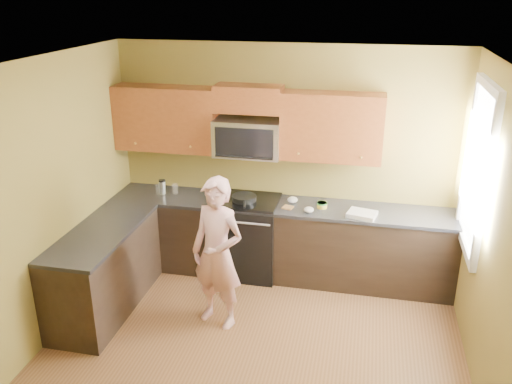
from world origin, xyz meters
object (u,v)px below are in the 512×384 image
(butter_tub, at_px, (322,208))
(travel_mug, at_px, (163,194))
(stove, at_px, (246,236))
(frying_pan, at_px, (244,200))
(microwave, at_px, (248,155))
(woman, at_px, (218,254))

(butter_tub, bearing_deg, travel_mug, 178.85)
(stove, height_order, frying_pan, frying_pan)
(travel_mug, bearing_deg, microwave, 4.69)
(woman, bearing_deg, microwave, 106.81)
(stove, xyz_separation_m, butter_tub, (0.89, 0.00, 0.45))
(woman, distance_m, travel_mug, 1.51)
(woman, relative_size, frying_pan, 3.17)
(travel_mug, bearing_deg, woman, -47.99)
(microwave, bearing_deg, frying_pan, -93.90)
(microwave, bearing_deg, travel_mug, -175.31)
(stove, bearing_deg, frying_pan, -105.49)
(microwave, bearing_deg, woman, -91.95)
(stove, distance_m, microwave, 0.98)
(stove, height_order, butter_tub, butter_tub)
(stove, bearing_deg, microwave, 90.00)
(stove, relative_size, woman, 0.60)
(stove, height_order, woman, woman)
(frying_pan, bearing_deg, woman, -105.00)
(frying_pan, relative_size, butter_tub, 4.22)
(travel_mug, bearing_deg, butter_tub, -1.15)
(stove, relative_size, butter_tub, 8.05)
(frying_pan, xyz_separation_m, travel_mug, (-1.04, 0.08, -0.03))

